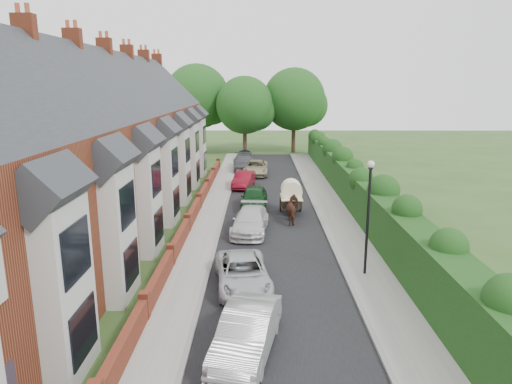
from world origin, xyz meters
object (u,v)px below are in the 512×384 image
Objects in this scene: car_green at (254,197)px; car_black at (244,155)px; car_silver_b at (243,273)px; horse at (294,210)px; car_grey at (244,163)px; car_silver_a at (247,332)px; car_beige at (256,168)px; car_white at (250,221)px; horse_cart at (291,195)px; lamppost at (369,204)px; car_red at (244,179)px.

car_green reaches higher than car_black.
car_silver_b is 9.49m from horse.
car_black is (-0.18, 5.60, -0.10)m from car_grey.
car_silver_a is 1.02× the size of car_green.
car_silver_b is 0.95× the size of car_beige.
car_silver_a is 0.83× the size of car_grey.
car_black is 23.44m from horse.
car_beige is at bearing 94.57° from car_white.
car_beige reaches higher than car_black.
car_black is 21.39m from horse_cart.
car_silver_a is at bearing -88.69° from car_beige.
lamppost is 10.47m from horse_cart.
car_black is (-0.39, 13.20, 0.00)m from car_red.
lamppost is 8.39m from car_white.
car_grey is at bearing 103.60° from lamppost.
lamppost is 8.26m from car_silver_a.
car_red is 1.28× the size of horse_cart.
car_red is (-0.75, 11.74, -0.02)m from car_white.
car_silver_b is 0.98× the size of car_white.
lamppost reaches higher than horse_cart.
car_silver_b is 1.46× the size of horse_cart.
car_red is at bearing -91.75° from car_grey.
car_silver_a is 17.43m from car_green.
car_silver_a is 23.82m from car_red.
lamppost is 1.10× the size of car_white.
lamppost is at bearing -78.29° from car_black.
horse reaches higher than car_green.
car_silver_b is 0.87× the size of car_grey.
car_silver_b is at bearing -91.67° from car_grey.
car_grey is at bearing 97.65° from car_green.
car_grey is 5.60m from car_black.
lamppost is 1.32× the size of car_black.
car_green is at bearing 80.85° from car_silver_b.
car_black is at bearing 99.73° from car_red.
horse_cart is (2.76, 11.17, 0.66)m from car_silver_b.
horse reaches higher than car_silver_b.
car_grey is at bearing 118.88° from car_beige.
car_black is at bearing 103.56° from car_silver_a.
car_beige is at bearing -80.22° from car_black.
car_black is at bearing 100.06° from horse_cart.
car_green reaches higher than car_red.
lamppost is 12.74m from car_green.
car_green is 2.90m from horse_cart.
lamppost is 26.25m from car_grey.
car_green is 1.37× the size of horse_cart.
lamppost is 2.66× the size of horse.
car_silver_a is 1.09× the size of car_red.
car_white is 17.14m from car_beige.
lamppost reaches higher than car_grey.
car_red is at bearing 84.11° from car_silver_b.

